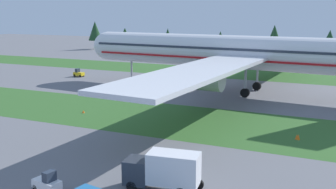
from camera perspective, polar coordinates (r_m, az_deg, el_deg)
name	(u,v)px	position (r m, az deg, el deg)	size (l,w,h in m)	color
grass_strip_near	(163,118)	(59.54, -0.73, -3.41)	(320.00, 17.96, 0.01)	#336028
grass_strip_far	(240,74)	(104.18, 10.25, 2.97)	(320.00, 17.96, 0.01)	#336028
airliner	(242,52)	(78.46, 10.58, 5.98)	(70.63, 86.73, 22.19)	silver
baggage_tug	(47,183)	(37.40, -16.93, -12.04)	(2.79, 1.74, 1.97)	silver
catering_truck	(164,170)	(35.64, -0.63, -10.73)	(7.19, 3.17, 3.58)	#2D333D
pushback_tractor	(79,73)	(100.13, -12.71, 2.99)	(2.70, 1.52, 1.97)	yellow
taxiway_marker_0	(297,137)	(52.35, 18.01, -5.79)	(0.44, 0.44, 0.64)	orange
taxiway_marker_1	(83,111)	(63.95, -12.06, -2.40)	(0.44, 0.44, 0.45)	orange
taxiway_marker_2	(298,137)	(52.22, 18.21, -5.82)	(0.44, 0.44, 0.68)	orange
distant_tree_line	(273,38)	(144.73, 14.87, 7.88)	(153.10, 11.15, 11.74)	#4C3823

